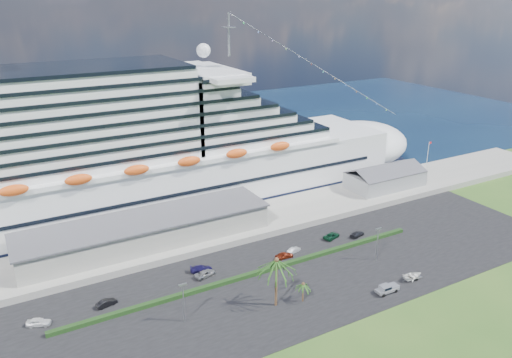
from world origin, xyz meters
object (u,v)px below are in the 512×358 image
cruise_ship (129,156)px  pickup_truck (387,288)px  boat_trailer (413,276)px  parked_car_3 (201,269)px

cruise_ship → pickup_truck: (34.20, -67.57, -15.55)m
boat_trailer → cruise_ship: bearing=122.7°
parked_car_3 → boat_trailer: bearing=-106.9°
pickup_truck → boat_trailer: bearing=6.9°
cruise_ship → parked_car_3: size_ratio=38.28×
parked_car_3 → pickup_truck: 40.71m
pickup_truck → boat_trailer: size_ratio=1.00×
parked_car_3 → boat_trailer: size_ratio=0.93×
pickup_truck → boat_trailer: pickup_truck is taller
cruise_ship → parked_car_3: (3.54, -40.80, -15.85)m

